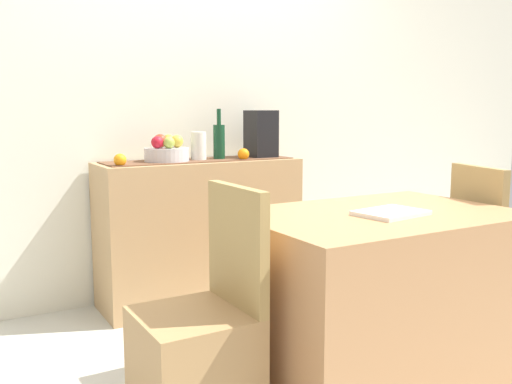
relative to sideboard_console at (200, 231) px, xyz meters
name	(u,v)px	position (x,y,z in m)	size (l,w,h in m)	color
ground_plane	(295,352)	(0.09, -0.92, -0.45)	(6.40, 6.40, 0.02)	beige
room_wall_rear	(194,83)	(0.09, 0.26, 0.91)	(6.40, 0.06, 2.70)	silver
sideboard_console	(200,231)	(0.00, 0.00, 0.00)	(1.23, 0.42, 0.87)	tan
table_runner	(199,160)	(0.00, 0.00, 0.44)	(1.15, 0.32, 0.01)	brown
fruit_bowl	(167,154)	(-0.21, 0.00, 0.48)	(0.26, 0.26, 0.08)	silver
apple_left	(160,141)	(-0.23, 0.04, 0.56)	(0.08, 0.08, 0.08)	#BC361E
apple_rear	(169,143)	(-0.21, -0.06, 0.55)	(0.07, 0.07, 0.07)	#99AD43
apple_front	(177,141)	(-0.14, -0.01, 0.56)	(0.07, 0.07, 0.07)	gold
apple_center	(157,142)	(-0.28, -0.03, 0.56)	(0.07, 0.07, 0.07)	red
apple_upper	(169,141)	(-0.17, 0.08, 0.56)	(0.07, 0.07, 0.07)	#93A434
wine_bottle	(219,141)	(0.13, 0.00, 0.55)	(0.07, 0.07, 0.31)	#143F25
coffee_maker	(261,134)	(0.43, 0.00, 0.59)	(0.16, 0.18, 0.30)	black
ceramic_vase	(199,146)	(0.00, 0.00, 0.52)	(0.09, 0.09, 0.17)	silver
orange_loose_end	(243,154)	(0.25, -0.10, 0.47)	(0.07, 0.07, 0.07)	orange
orange_loose_near_bowl	(120,160)	(-0.52, -0.11, 0.47)	(0.07, 0.07, 0.07)	orange
dining_table	(376,295)	(0.25, -1.31, -0.07)	(1.18, 0.82, 0.74)	tan
open_book	(391,213)	(0.25, -1.39, 0.31)	(0.28, 0.21, 0.02)	white
chair_near_window	(198,360)	(-0.60, -1.31, -0.17)	(0.40, 0.40, 0.90)	tan
chair_by_corner	(500,287)	(1.10, -1.31, -0.17)	(0.49, 0.49, 0.90)	#A38352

